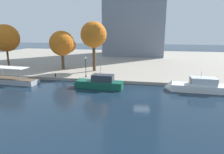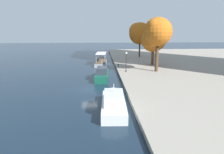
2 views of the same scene
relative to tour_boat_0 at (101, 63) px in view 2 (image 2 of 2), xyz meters
The scene contains 9 objects.
ground_plane 25.62m from the tour_boat_0, ahead, with size 220.00×220.00×0.00m, color #142333.
tour_boat_0 is the anchor object (origin of this frame).
motor_yacht_1 17.64m from the tour_boat_0, ahead, with size 9.18×2.79×4.46m.
motor_yacht_2 33.96m from the tour_boat_0, ahead, with size 9.97×3.11×4.29m.
mooring_bollard_0 8.86m from the tour_boat_0, 26.15° to the left, with size 0.23×0.23×0.78m.
lamp_post 15.13m from the tour_boat_0, 19.60° to the left, with size 0.42×0.42×4.09m.
tree_0 16.44m from the tour_boat_0, 127.56° to the left, with size 6.70×6.65×10.58m.
tree_1 19.85m from the tour_boat_0, 39.00° to the left, with size 5.83×5.83×11.12m.
tree_2 15.34m from the tour_boat_0, 64.71° to the left, with size 6.02×5.90×9.07m.
Camera 2 is at (33.97, 1.65, 9.64)m, focal length 35.79 mm.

